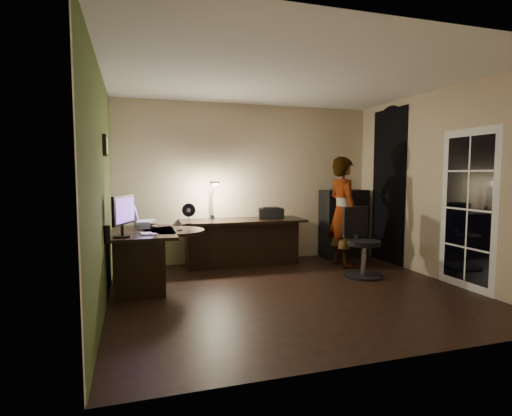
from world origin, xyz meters
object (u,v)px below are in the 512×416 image
object	(u,v)px
monitor	(122,222)
office_chair	(364,243)
cabinet	(343,223)
person	(343,212)
desk_right	(243,242)
desk_left	(143,260)

from	to	relation	value
monitor	office_chair	world-z (taller)	monitor
cabinet	person	distance (m)	0.81
desk_right	office_chair	xyz separation A→B (m)	(1.51, -1.23, 0.13)
monitor	desk_left	bearing A→B (deg)	84.82
desk_left	office_chair	world-z (taller)	office_chair
monitor	person	bearing A→B (deg)	36.94
desk_right	person	world-z (taller)	person
desk_left	office_chair	bearing A→B (deg)	-5.81
office_chair	person	bearing A→B (deg)	82.94
desk_left	cabinet	distance (m)	3.70
cabinet	monitor	size ratio (longest dim) A/B	2.26
cabinet	desk_right	bearing A→B (deg)	-177.25
desk_left	person	distance (m)	3.23
desk_left	office_chair	distance (m)	3.14
desk_left	office_chair	size ratio (longest dim) A/B	1.30
desk_left	desk_right	distance (m)	1.83
office_chair	person	size ratio (longest dim) A/B	0.57
desk_right	person	distance (m)	1.72
monitor	office_chair	distance (m)	3.39
desk_right	cabinet	size ratio (longest dim) A/B	1.67
office_chair	person	xyz separation A→B (m)	(0.05, 0.71, 0.39)
desk_left	desk_right	bearing A→B (deg)	29.42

